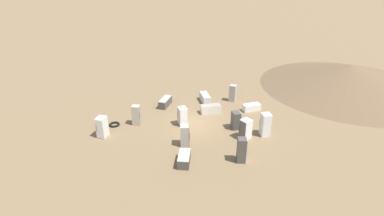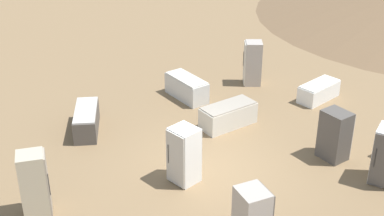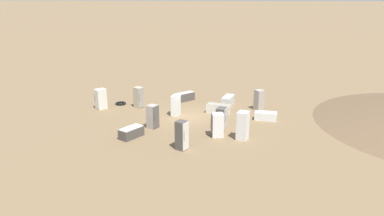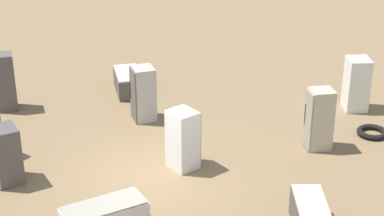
% 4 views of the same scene
% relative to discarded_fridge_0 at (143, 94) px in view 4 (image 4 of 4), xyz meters
% --- Properties ---
extents(ground_plane, '(1000.00, 1000.00, 0.00)m').
position_rel_discarded_fridge_0_xyz_m(ground_plane, '(2.63, -2.06, -0.81)').
color(ground_plane, brown).
extents(discarded_fridge_0, '(0.88, 0.87, 1.62)m').
position_rel_discarded_fridge_0_xyz_m(discarded_fridge_0, '(0.00, 0.00, 0.00)').
color(discarded_fridge_0, '#A89E93').
rests_on(discarded_fridge_0, ground_plane).
extents(discarded_fridge_1, '(0.74, 0.72, 1.55)m').
position_rel_discarded_fridge_0_xyz_m(discarded_fridge_1, '(2.87, -1.21, -0.03)').
color(discarded_fridge_1, white).
rests_on(discarded_fridge_1, ground_plane).
extents(discarded_fridge_4, '(0.88, 0.81, 1.45)m').
position_rel_discarded_fridge_0_xyz_m(discarded_fridge_4, '(0.33, -4.73, -0.09)').
color(discarded_fridge_4, '#4C4742').
rests_on(discarded_fridge_4, ground_plane).
extents(discarded_fridge_6, '(1.77, 1.51, 0.68)m').
position_rel_discarded_fridge_0_xyz_m(discarded_fridge_6, '(-1.94, 1.03, -0.47)').
color(discarded_fridge_6, '#4C4742').
rests_on(discarded_fridge_6, ground_plane).
extents(discarded_fridge_8, '(1.01, 1.00, 1.63)m').
position_rel_discarded_fridge_0_xyz_m(discarded_fridge_8, '(4.05, 5.02, 0.00)').
color(discarded_fridge_8, silver).
rests_on(discarded_fridge_8, ground_plane).
extents(discarded_fridge_9, '(0.85, 0.86, 1.68)m').
position_rel_discarded_fridge_0_xyz_m(discarded_fridge_9, '(4.70, 2.08, 0.03)').
color(discarded_fridge_9, '#B2A88E').
rests_on(discarded_fridge_9, ground_plane).
extents(discarded_fridge_11, '(0.81, 0.82, 1.76)m').
position_rel_discarded_fridge_0_xyz_m(discarded_fridge_11, '(-3.55, -2.44, 0.07)').
color(discarded_fridge_11, '#4C4742').
rests_on(discarded_fridge_11, ground_plane).
extents(scrap_tire, '(0.87, 0.87, 0.16)m').
position_rel_discarded_fridge_0_xyz_m(scrap_tire, '(5.39, 3.80, -0.73)').
color(scrap_tire, black).
rests_on(scrap_tire, ground_plane).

